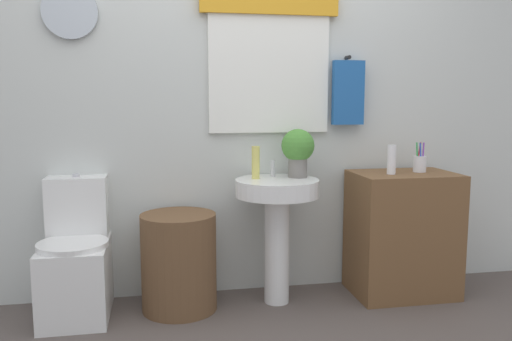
{
  "coord_description": "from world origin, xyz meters",
  "views": [
    {
      "loc": [
        -0.47,
        -2.12,
        1.22
      ],
      "look_at": [
        0.08,
        0.8,
        0.82
      ],
      "focal_mm": 36.73,
      "sensor_mm": 36.0,
      "label": 1
    }
  ],
  "objects_px": {
    "pedestal_sink": "(277,211)",
    "wooden_cabinet": "(402,234)",
    "soap_bottle": "(256,162)",
    "laundry_hamper": "(179,262)",
    "potted_plant": "(298,149)",
    "lotion_bottle": "(392,160)",
    "toothbrush_cup": "(420,163)",
    "toilet": "(76,263)"
  },
  "relations": [
    {
      "from": "pedestal_sink",
      "to": "wooden_cabinet",
      "type": "xyz_separation_m",
      "value": [
        0.81,
        -0.0,
        -0.18
      ]
    },
    {
      "from": "soap_bottle",
      "to": "laundry_hamper",
      "type": "bearing_deg",
      "value": -173.84
    },
    {
      "from": "potted_plant",
      "to": "lotion_bottle",
      "type": "distance_m",
      "value": 0.57
    },
    {
      "from": "toothbrush_cup",
      "to": "toilet",
      "type": "bearing_deg",
      "value": 179.61
    },
    {
      "from": "wooden_cabinet",
      "to": "lotion_bottle",
      "type": "relative_size",
      "value": 4.34
    },
    {
      "from": "pedestal_sink",
      "to": "potted_plant",
      "type": "xyz_separation_m",
      "value": [
        0.14,
        0.06,
        0.36
      ]
    },
    {
      "from": "wooden_cabinet",
      "to": "laundry_hamper",
      "type": "bearing_deg",
      "value": 180.0
    },
    {
      "from": "pedestal_sink",
      "to": "lotion_bottle",
      "type": "xyz_separation_m",
      "value": [
        0.7,
        -0.04,
        0.3
      ]
    },
    {
      "from": "toilet",
      "to": "soap_bottle",
      "type": "bearing_deg",
      "value": 0.89
    },
    {
      "from": "wooden_cabinet",
      "to": "toothbrush_cup",
      "type": "relative_size",
      "value": 4.16
    },
    {
      "from": "wooden_cabinet",
      "to": "lotion_bottle",
      "type": "xyz_separation_m",
      "value": [
        -0.11,
        -0.04,
        0.47
      ]
    },
    {
      "from": "pedestal_sink",
      "to": "potted_plant",
      "type": "distance_m",
      "value": 0.39
    },
    {
      "from": "toilet",
      "to": "laundry_hamper",
      "type": "bearing_deg",
      "value": -3.38
    },
    {
      "from": "laundry_hamper",
      "to": "wooden_cabinet",
      "type": "xyz_separation_m",
      "value": [
        1.39,
        0.0,
        0.1
      ]
    },
    {
      "from": "toothbrush_cup",
      "to": "laundry_hamper",
      "type": "bearing_deg",
      "value": -179.24
    },
    {
      "from": "lotion_bottle",
      "to": "toothbrush_cup",
      "type": "distance_m",
      "value": 0.23
    },
    {
      "from": "laundry_hamper",
      "to": "soap_bottle",
      "type": "bearing_deg",
      "value": 6.16
    },
    {
      "from": "wooden_cabinet",
      "to": "soap_bottle",
      "type": "xyz_separation_m",
      "value": [
        -0.93,
        0.05,
        0.46
      ]
    },
    {
      "from": "toilet",
      "to": "lotion_bottle",
      "type": "height_order",
      "value": "lotion_bottle"
    },
    {
      "from": "toilet",
      "to": "potted_plant",
      "type": "relative_size",
      "value": 2.72
    },
    {
      "from": "laundry_hamper",
      "to": "toilet",
      "type": "bearing_deg",
      "value": 176.62
    },
    {
      "from": "toilet",
      "to": "soap_bottle",
      "type": "relative_size",
      "value": 4.09
    },
    {
      "from": "soap_bottle",
      "to": "toothbrush_cup",
      "type": "xyz_separation_m",
      "value": [
        1.04,
        -0.03,
        -0.02
      ]
    },
    {
      "from": "pedestal_sink",
      "to": "soap_bottle",
      "type": "height_order",
      "value": "soap_bottle"
    },
    {
      "from": "wooden_cabinet",
      "to": "potted_plant",
      "type": "bearing_deg",
      "value": 174.86
    },
    {
      "from": "laundry_hamper",
      "to": "toothbrush_cup",
      "type": "height_order",
      "value": "toothbrush_cup"
    },
    {
      "from": "laundry_hamper",
      "to": "soap_bottle",
      "type": "distance_m",
      "value": 0.73
    },
    {
      "from": "wooden_cabinet",
      "to": "potted_plant",
      "type": "xyz_separation_m",
      "value": [
        -0.67,
        0.06,
        0.54
      ]
    },
    {
      "from": "lotion_bottle",
      "to": "toothbrush_cup",
      "type": "bearing_deg",
      "value": 15.43
    },
    {
      "from": "toilet",
      "to": "laundry_hamper",
      "type": "xyz_separation_m",
      "value": [
        0.57,
        -0.03,
        -0.02
      ]
    },
    {
      "from": "laundry_hamper",
      "to": "potted_plant",
      "type": "relative_size",
      "value": 1.94
    },
    {
      "from": "pedestal_sink",
      "to": "lotion_bottle",
      "type": "relative_size",
      "value": 4.24
    },
    {
      "from": "potted_plant",
      "to": "toothbrush_cup",
      "type": "height_order",
      "value": "potted_plant"
    },
    {
      "from": "pedestal_sink",
      "to": "wooden_cabinet",
      "type": "relative_size",
      "value": 0.98
    },
    {
      "from": "potted_plant",
      "to": "lotion_bottle",
      "type": "relative_size",
      "value": 1.65
    },
    {
      "from": "laundry_hamper",
      "to": "potted_plant",
      "type": "xyz_separation_m",
      "value": [
        0.72,
        0.06,
        0.64
      ]
    },
    {
      "from": "wooden_cabinet",
      "to": "toothbrush_cup",
      "type": "height_order",
      "value": "toothbrush_cup"
    },
    {
      "from": "pedestal_sink",
      "to": "laundry_hamper",
      "type": "bearing_deg",
      "value": -180.0
    },
    {
      "from": "laundry_hamper",
      "to": "soap_bottle",
      "type": "height_order",
      "value": "soap_bottle"
    },
    {
      "from": "laundry_hamper",
      "to": "wooden_cabinet",
      "type": "bearing_deg",
      "value": 0.0
    },
    {
      "from": "potted_plant",
      "to": "pedestal_sink",
      "type": "bearing_deg",
      "value": -156.8
    },
    {
      "from": "toilet",
      "to": "toothbrush_cup",
      "type": "distance_m",
      "value": 2.14
    }
  ]
}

